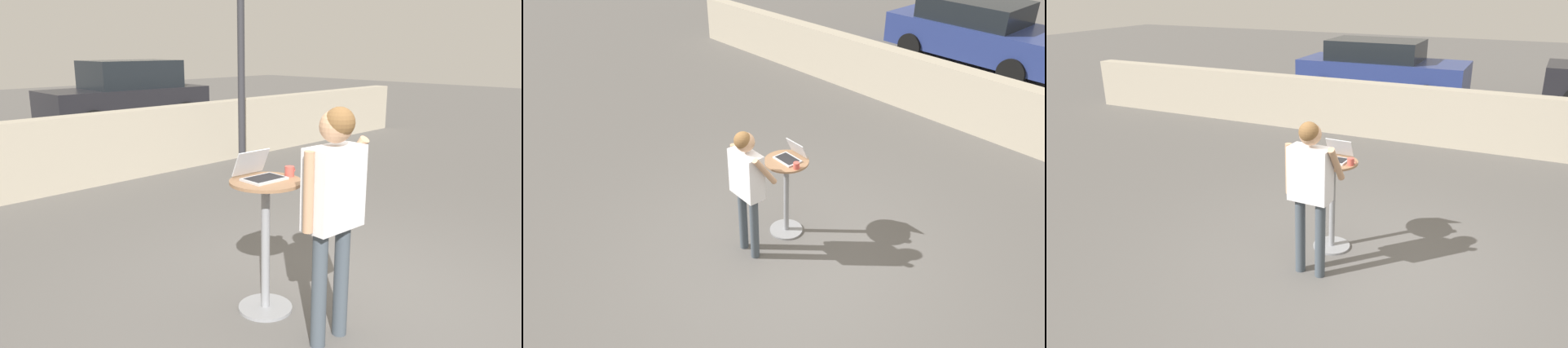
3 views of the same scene
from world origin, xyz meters
TOP-DOWN VIEW (x-y plane):
  - ground_plane at (0.00, 0.00)m, footprint 50.00×50.00m
  - pavement_kerb at (0.00, 5.00)m, footprint 17.22×0.35m
  - cafe_table at (-0.46, 0.35)m, footprint 0.57×0.57m
  - laptop at (-0.46, 0.42)m, footprint 0.34×0.33m
  - coffee_mug at (-0.23, 0.31)m, footprint 0.11×0.08m
  - standing_person at (-0.45, -0.30)m, footprint 0.59×0.37m
  - parked_car_further_down at (3.76, 9.60)m, footprint 4.23×1.98m
  - street_lamp at (2.69, 4.03)m, footprint 0.32×0.32m

SIDE VIEW (x-z plane):
  - ground_plane at x=0.00m, z-range 0.00..0.00m
  - pavement_kerb at x=0.00m, z-range 0.00..1.10m
  - cafe_table at x=-0.46m, z-range 0.09..1.19m
  - parked_car_further_down at x=3.76m, z-range 0.00..1.76m
  - standing_person at x=-0.45m, z-range 0.25..1.97m
  - coffee_mug at x=-0.23m, z-range 1.10..1.18m
  - laptop at x=-0.46m, z-range 1.04..1.25m
  - street_lamp at x=2.69m, z-range 0.61..4.59m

